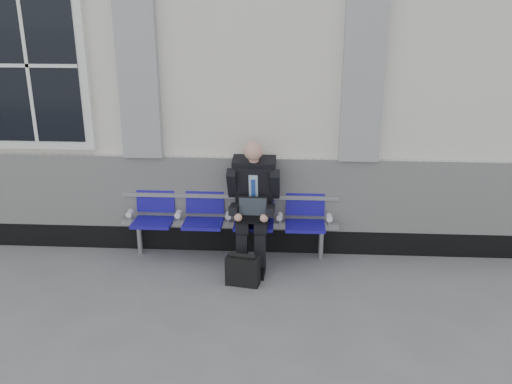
{
  "coord_description": "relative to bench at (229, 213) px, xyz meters",
  "views": [
    {
      "loc": [
        3.3,
        -4.92,
        3.11
      ],
      "look_at": [
        2.95,
        0.9,
        0.98
      ],
      "focal_mm": 40.0,
      "sensor_mm": 36.0,
      "label": 1
    }
  ],
  "objects": [
    {
      "name": "station_building",
      "position": [
        -2.63,
        2.15,
        1.67
      ],
      "size": [
        14.4,
        4.4,
        4.49
      ],
      "color": "silver",
      "rests_on": "ground"
    },
    {
      "name": "bench",
      "position": [
        0.0,
        0.0,
        0.0
      ],
      "size": [
        2.6,
        0.47,
        0.91
      ],
      "color": "#9EA0A3",
      "rests_on": "ground"
    },
    {
      "name": "businessman",
      "position": [
        0.3,
        -0.14,
        0.24
      ],
      "size": [
        0.6,
        0.81,
        1.47
      ],
      "color": "black",
      "rests_on": "ground"
    },
    {
      "name": "briefcase",
      "position": [
        0.22,
        -0.72,
        -0.38
      ],
      "size": [
        0.39,
        0.21,
        0.37
      ],
      "color": "black",
      "rests_on": "ground"
    }
  ]
}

